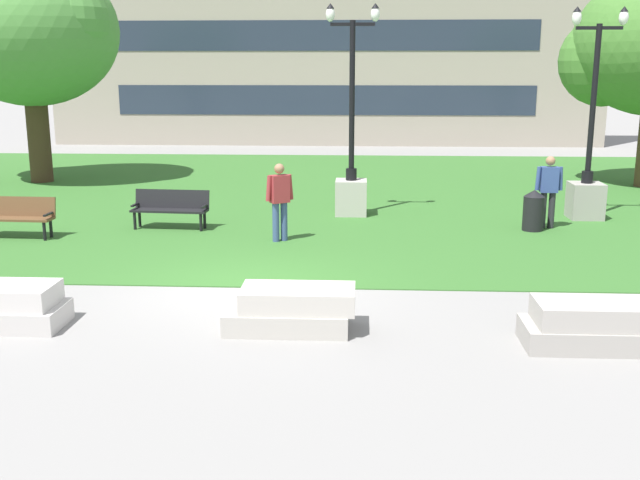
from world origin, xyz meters
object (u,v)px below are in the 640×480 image
Objects in this scene: trash_bin at (533,210)px; concrete_block_center at (1,306)px; lamp_post_right at (587,177)px; person_bystander_far_lawn at (280,198)px; park_bench_near_left at (171,207)px; park_bench_near_right at (14,214)px; concrete_block_right at (592,325)px; lamp_post_center at (351,174)px; concrete_block_left at (292,310)px; person_bystander_near_lawn at (549,188)px.

concrete_block_center is at bearing -142.76° from trash_bin.
lamp_post_right is 3.01× the size of person_bystander_far_lawn.
person_bystander_far_lawn is (3.54, 5.70, 0.68)m from concrete_block_center.
park_bench_near_left and park_bench_near_right have the same top height.
lamp_post_center reaches higher than concrete_block_right.
lamp_post_center reaches higher than concrete_block_center.
lamp_post_right reaches higher than concrete_block_left.
park_bench_near_left is 8.52m from trash_bin.
person_bystander_near_lawn is at bearing -135.13° from lamp_post_right.
person_bystander_near_lawn is 6.41m from person_bystander_far_lawn.
person_bystander_near_lawn is (4.67, -1.42, -0.10)m from lamp_post_center.
concrete_block_left and concrete_block_right have the same top height.
trash_bin is at bearing -21.81° from lamp_post_center.
person_bystander_far_lawn is (2.73, -1.21, 0.44)m from park_bench_near_left.
park_bench_near_left is 4.68m from lamp_post_center.
park_bench_near_left is 0.35× the size of lamp_post_center.
concrete_block_right is at bearing -105.40° from lamp_post_right.
concrete_block_center is 0.34× the size of lamp_post_center.
person_bystander_near_lawn is (12.17, 1.63, 0.44)m from park_bench_near_right.
concrete_block_center is 10.19m from lamp_post_center.
person_bystander_far_lawn is (5.98, -0.06, 0.44)m from park_bench_near_right.
lamp_post_right is (13.41, 2.87, 0.52)m from park_bench_near_right.
park_bench_near_right is at bearing 139.93° from concrete_block_left.
concrete_block_right is 12.54m from park_bench_near_right.
lamp_post_right is 5.36× the size of trash_bin.
park_bench_near_right is at bearing -172.35° from person_bystander_near_lawn.
concrete_block_right is 0.99× the size of park_bench_near_right.
lamp_post_right is at bearing 12.10° from park_bench_near_right.
trash_bin is at bearing -142.84° from person_bystander_near_lawn.
lamp_post_center is (0.75, 8.73, 0.77)m from concrete_block_left.
concrete_block_center is 0.99× the size of concrete_block_right.
person_bystander_near_lawn reaches higher than concrete_block_left.
concrete_block_center is 0.95× the size of concrete_block_left.
person_bystander_near_lawn reaches higher than trash_bin.
park_bench_near_right reaches higher than concrete_block_left.
lamp_post_center is (-5.91, 0.18, 0.02)m from lamp_post_right.
park_bench_near_right is 1.90× the size of trash_bin.
park_bench_near_left is at bearing 156.04° from person_bystander_far_lawn.
concrete_block_left is 4.20m from concrete_block_right.
person_bystander_far_lawn is at bearing -164.66° from person_bystander_near_lawn.
lamp_post_center is (7.50, 3.05, 0.54)m from park_bench_near_right.
park_bench_near_right is at bearing -157.87° from lamp_post_center.
lamp_post_center is at bearing 178.29° from lamp_post_right.
lamp_post_center is at bearing 110.47° from concrete_block_right.
trash_bin is 0.56× the size of person_bystander_far_lawn.
concrete_block_left is 5.71m from person_bystander_far_lawn.
concrete_block_center is at bearing -67.06° from park_bench_near_right.
lamp_post_right reaches higher than trash_bin.
concrete_block_center is 1.87× the size of trash_bin.
concrete_block_center is 8.50m from concrete_block_right.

